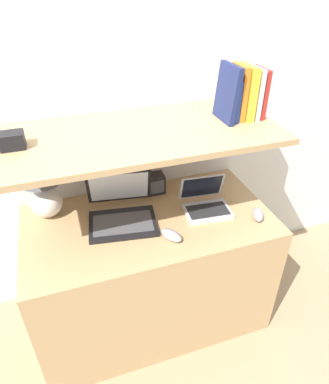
% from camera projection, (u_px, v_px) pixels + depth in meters
% --- Properties ---
extents(ground_plane, '(12.00, 12.00, 0.00)m').
position_uv_depth(ground_plane, '(169.00, 359.00, 1.86)').
color(ground_plane, '#9E8460').
extents(wall_back, '(6.00, 0.05, 2.40)m').
position_uv_depth(wall_back, '(125.00, 102.00, 1.76)').
color(wall_back, white).
rests_on(wall_back, ground_plane).
extents(desk, '(1.24, 0.66, 0.72)m').
position_uv_depth(desk, '(150.00, 270.00, 1.92)').
color(desk, tan).
rests_on(desk, ground_plane).
extents(back_riser, '(1.24, 0.04, 1.14)m').
position_uv_depth(back_riser, '(133.00, 205.00, 2.08)').
color(back_riser, white).
rests_on(back_riser, ground_plane).
extents(shelf, '(1.24, 0.59, 0.03)m').
position_uv_depth(shelf, '(142.00, 134.00, 1.53)').
color(shelf, tan).
rests_on(shelf, back_riser).
extents(table_lamp, '(0.20, 0.20, 0.34)m').
position_uv_depth(table_lamp, '(42.00, 182.00, 1.64)').
color(table_lamp, white).
rests_on(table_lamp, desk).
extents(laptop_large, '(0.37, 0.36, 0.23)m').
position_uv_depth(laptop_large, '(122.00, 211.00, 1.69)').
color(laptop_large, black).
rests_on(laptop_large, desk).
extents(laptop_small, '(0.25, 0.24, 0.17)m').
position_uv_depth(laptop_small, '(205.00, 203.00, 1.77)').
color(laptop_small, silver).
rests_on(laptop_small, desk).
extents(computer_mouse, '(0.11, 0.13, 0.04)m').
position_uv_depth(computer_mouse, '(171.00, 235.00, 1.59)').
color(computer_mouse, '#99999E').
rests_on(computer_mouse, desk).
extents(second_mouse, '(0.10, 0.12, 0.04)m').
position_uv_depth(second_mouse, '(258.00, 214.00, 1.72)').
color(second_mouse, '#99999E').
rests_on(second_mouse, desk).
extents(router_box, '(0.10, 0.09, 0.11)m').
position_uv_depth(router_box, '(155.00, 183.00, 1.90)').
color(router_box, black).
rests_on(router_box, desk).
extents(book_red, '(0.02, 0.14, 0.23)m').
position_uv_depth(book_red, '(258.00, 93.00, 1.62)').
color(book_red, '#A82823').
rests_on(book_red, shelf).
extents(book_white, '(0.02, 0.15, 0.24)m').
position_uv_depth(book_white, '(253.00, 92.00, 1.61)').
color(book_white, silver).
rests_on(book_white, shelf).
extents(book_yellow, '(0.04, 0.15, 0.25)m').
position_uv_depth(book_yellow, '(246.00, 92.00, 1.59)').
color(book_yellow, gold).
rests_on(book_yellow, shelf).
extents(book_orange, '(0.03, 0.13, 0.25)m').
position_uv_depth(book_orange, '(238.00, 93.00, 1.58)').
color(book_orange, orange).
rests_on(book_orange, shelf).
extents(book_blue, '(0.02, 0.13, 0.19)m').
position_uv_depth(book_blue, '(232.00, 100.00, 1.59)').
color(book_blue, '#284293').
rests_on(book_blue, shelf).
extents(book_navy, '(0.05, 0.18, 0.26)m').
position_uv_depth(book_navy, '(227.00, 93.00, 1.57)').
color(book_navy, navy).
rests_on(book_navy, shelf).
extents(shelf_gadget, '(0.10, 0.08, 0.07)m').
position_uv_depth(shelf_gadget, '(12.00, 140.00, 1.37)').
color(shelf_gadget, black).
rests_on(shelf_gadget, shelf).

